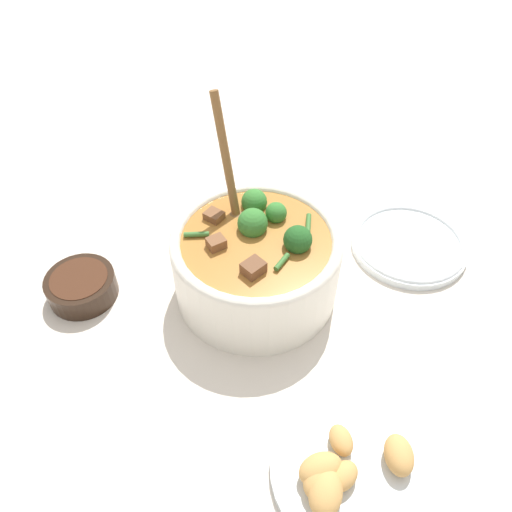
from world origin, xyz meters
name	(u,v)px	position (x,y,z in m)	size (l,w,h in m)	color
ground_plane	(256,289)	(0.00, 0.00, 0.00)	(4.00, 4.00, 0.00)	silver
stew_bowl	(256,260)	(0.00, 0.00, 0.06)	(0.24, 0.24, 0.27)	white
condiment_bowl	(81,285)	(-0.25, -0.02, 0.02)	(0.10, 0.10, 0.04)	black
empty_plate	(409,244)	(0.24, 0.10, 0.01)	(0.18, 0.18, 0.02)	white
food_plate	(349,470)	(0.12, -0.26, 0.01)	(0.19, 0.19, 0.04)	white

